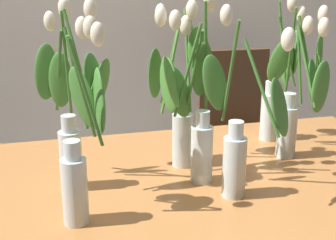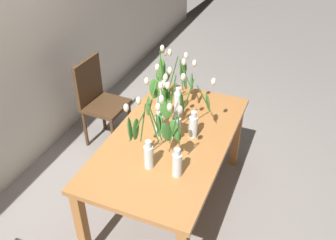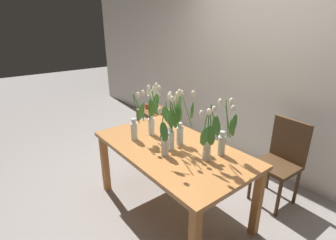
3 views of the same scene
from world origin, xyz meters
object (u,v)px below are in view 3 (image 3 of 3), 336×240
tulip_vase_2 (137,123)px  tulip_vase_4 (180,122)px  table_lamp (154,91)px  dining_table (172,155)px  tulip_vase_1 (209,138)px  dining_chair (282,157)px  tulip_vase_5 (172,128)px  side_table (154,116)px  tulip_vase_3 (165,138)px  tulip_vase_0 (153,114)px  tulip_vase_6 (225,138)px  pillar_candle (147,106)px

tulip_vase_2 → tulip_vase_4: 0.45m
tulip_vase_2 → table_lamp: tulip_vase_2 is taller
dining_table → tulip_vase_1: tulip_vase_1 is taller
dining_chair → tulip_vase_5: bearing=-119.1°
side_table → table_lamp: (-0.03, 0.02, 0.42)m
tulip_vase_3 → side_table: (-1.58, 0.99, -0.49)m
tulip_vase_4 → dining_chair: bearing=57.8°
dining_table → table_lamp: table_lamp is taller
tulip_vase_2 → tulip_vase_4: bearing=38.0°
tulip_vase_0 → tulip_vase_4: tulip_vase_0 is taller
tulip_vase_1 → side_table: size_ratio=1.00×
tulip_vase_0 → tulip_vase_1: bearing=3.8°
dining_chair → tulip_vase_3: bearing=-112.6°
tulip_vase_1 → table_lamp: 2.06m
tulip_vase_2 → tulip_vase_6: (0.77, 0.44, -0.00)m
dining_table → table_lamp: bearing=150.4°
tulip_vase_5 → pillar_candle: tulip_vase_5 is taller
table_lamp → tulip_vase_0: bearing=-35.8°
dining_chair → pillar_candle: 2.22m
pillar_candle → tulip_vase_6: bearing=-14.2°
tulip_vase_1 → dining_chair: size_ratio=0.59×
tulip_vase_0 → tulip_vase_4: 0.36m
dining_table → tulip_vase_0: size_ratio=2.82×
tulip_vase_5 → pillar_candle: 1.84m
tulip_vase_5 → side_table: size_ratio=1.06×
tulip_vase_2 → tulip_vase_4: size_ratio=0.94×
tulip_vase_1 → side_table: (-1.88, 0.76, -0.53)m
tulip_vase_6 → pillar_candle: 2.12m
pillar_candle → dining_chair: bearing=6.6°
tulip_vase_2 → tulip_vase_6: bearing=29.7°
tulip_vase_6 → table_lamp: bearing=162.9°
tulip_vase_6 → table_lamp: size_ratio=1.39×
tulip_vase_4 → side_table: size_ratio=1.02×
dining_table → tulip_vase_1: bearing=10.3°
tulip_vase_4 → tulip_vase_6: size_ratio=1.02×
dining_table → tulip_vase_3: 0.33m
tulip_vase_0 → tulip_vase_4: (0.35, 0.07, 0.00)m
tulip_vase_6 → dining_chair: size_ratio=0.59×
dining_table → side_table: size_ratio=2.91×
table_lamp → tulip_vase_2: bearing=-41.7°
tulip_vase_2 → tulip_vase_4: tulip_vase_4 is taller
tulip_vase_2 → pillar_candle: size_ratio=7.03×
tulip_vase_1 → dining_chair: 1.07m
tulip_vase_2 → tulip_vase_5: 0.40m
side_table → table_lamp: bearing=142.9°
tulip_vase_1 → tulip_vase_3: 0.38m
tulip_vase_5 → dining_chair: size_ratio=0.63×
tulip_vase_1 → dining_table: bearing=-169.7°
tulip_vase_1 → tulip_vase_2: bearing=-161.3°
tulip_vase_1 → tulip_vase_3: (-0.30, -0.23, -0.04)m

